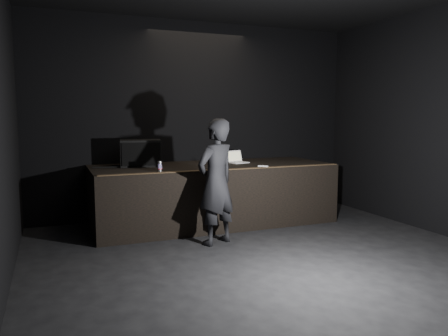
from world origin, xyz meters
name	(u,v)px	position (x,y,z in m)	size (l,w,h in m)	color
ground	(296,277)	(0.00, 0.00, 0.00)	(7.00, 7.00, 0.00)	black
room_walls	(300,97)	(0.00, 0.00, 2.02)	(6.10, 7.10, 3.52)	black
stage_riser	(213,194)	(0.00, 2.73, 0.50)	(4.00, 1.50, 1.00)	black
riser_lip	(229,169)	(0.00, 2.02, 1.01)	(3.92, 0.10, 0.01)	brown
stage_monitor	(141,153)	(-1.17, 2.98, 1.22)	(0.71, 0.56, 0.43)	black
cable	(125,167)	(-1.44, 2.89, 1.01)	(0.02, 0.02, 1.01)	black
laptop	(237,160)	(0.50, 2.85, 1.05)	(0.36, 0.34, 0.21)	white
beer_can	(160,166)	(-1.04, 2.16, 1.08)	(0.07, 0.07, 0.16)	silver
plastic_cup	(206,161)	(-0.05, 2.93, 1.05)	(0.08, 0.08, 0.10)	white
wii_remote	(263,166)	(0.62, 2.08, 1.02)	(0.04, 0.16, 0.03)	white
person	(216,182)	(-0.38, 1.56, 0.89)	(0.65, 0.43, 1.79)	black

